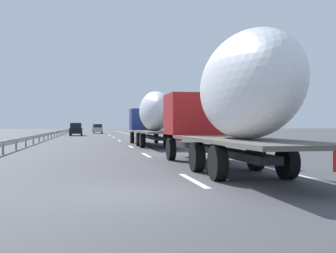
% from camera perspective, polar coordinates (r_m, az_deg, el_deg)
% --- Properties ---
extents(ground_plane, '(260.00, 260.00, 0.00)m').
position_cam_1_polar(ground_plane, '(49.75, -9.40, -1.68)').
color(ground_plane, '#424247').
extents(lane_stripe_0, '(3.20, 0.20, 0.01)m').
position_cam_1_polar(lane_stripe_0, '(12.19, 3.52, -7.52)').
color(lane_stripe_0, white).
rests_on(lane_stripe_0, ground_plane).
extents(lane_stripe_1, '(3.20, 0.20, 0.01)m').
position_cam_1_polar(lane_stripe_1, '(22.27, -3.05, -4.01)').
color(lane_stripe_1, white).
rests_on(lane_stripe_1, ground_plane).
extents(lane_stripe_2, '(3.20, 0.20, 0.01)m').
position_cam_1_polar(lane_stripe_2, '(30.97, -5.23, -2.82)').
color(lane_stripe_2, white).
rests_on(lane_stripe_2, ground_plane).
extents(lane_stripe_3, '(3.20, 0.20, 0.01)m').
position_cam_1_polar(lane_stripe_3, '(43.16, -6.80, -1.96)').
color(lane_stripe_3, white).
rests_on(lane_stripe_3, ground_plane).
extents(lane_stripe_4, '(3.20, 0.20, 0.01)m').
position_cam_1_polar(lane_stripe_4, '(54.68, -7.63, -1.51)').
color(lane_stripe_4, white).
rests_on(lane_stripe_4, ground_plane).
extents(lane_stripe_5, '(3.20, 0.20, 0.01)m').
position_cam_1_polar(lane_stripe_5, '(63.98, -8.09, -1.26)').
color(lane_stripe_5, white).
rests_on(lane_stripe_5, ground_plane).
extents(lane_stripe_6, '(3.20, 0.20, 0.01)m').
position_cam_1_polar(lane_stripe_6, '(66.68, -8.20, -1.20)').
color(lane_stripe_6, white).
rests_on(lane_stripe_6, ground_plane).
extents(lane_stripe_7, '(3.20, 0.20, 0.01)m').
position_cam_1_polar(lane_stripe_7, '(68.76, -8.28, -1.15)').
color(lane_stripe_7, white).
rests_on(lane_stripe_7, ground_plane).
extents(lane_stripe_8, '(3.20, 0.20, 0.01)m').
position_cam_1_polar(lane_stripe_8, '(93.05, -8.92, -0.80)').
color(lane_stripe_8, white).
rests_on(lane_stripe_8, ground_plane).
extents(lane_stripe_9, '(3.20, 0.20, 0.01)m').
position_cam_1_polar(lane_stripe_9, '(84.41, -8.74, -0.90)').
color(lane_stripe_9, white).
rests_on(lane_stripe_9, ground_plane).
extents(edge_line_right, '(110.00, 0.20, 0.01)m').
position_cam_1_polar(edge_line_right, '(55.14, -3.80, -1.49)').
color(edge_line_right, white).
rests_on(edge_line_right, ground_plane).
extents(truck_lead, '(13.95, 2.55, 4.17)m').
position_cam_1_polar(truck_lead, '(32.16, -2.21, 1.54)').
color(truck_lead, navy).
rests_on(truck_lead, ground_plane).
extents(truck_trailing, '(13.12, 2.55, 4.57)m').
position_cam_1_polar(truck_trailing, '(14.32, 8.79, 3.88)').
color(truck_trailing, '#B21919').
rests_on(truck_trailing, ground_plane).
extents(car_silver_hatch, '(4.46, 1.76, 1.81)m').
position_cam_1_polar(car_silver_hatch, '(80.69, -9.76, -0.30)').
color(car_silver_hatch, '#ADB2B7').
rests_on(car_silver_hatch, ground_plane).
extents(car_black_suv, '(4.46, 1.89, 1.96)m').
position_cam_1_polar(car_black_suv, '(64.38, -12.74, -0.39)').
color(car_black_suv, black).
rests_on(car_black_suv, ground_plane).
extents(car_red_compact, '(4.39, 1.89, 1.84)m').
position_cam_1_polar(car_red_compact, '(103.18, -9.98, -0.18)').
color(car_red_compact, red).
rests_on(car_red_compact, ground_plane).
extents(road_sign, '(0.10, 0.90, 3.21)m').
position_cam_1_polar(road_sign, '(51.17, -1.90, 0.86)').
color(road_sign, gray).
rests_on(road_sign, ground_plane).
extents(tree_0, '(3.51, 3.51, 5.29)m').
position_cam_1_polar(tree_0, '(54.78, 2.87, 2.00)').
color(tree_0, '#472D19').
rests_on(tree_0, ground_plane).
extents(tree_1, '(2.84, 2.84, 6.06)m').
position_cam_1_polar(tree_1, '(43.12, 5.17, 3.09)').
color(tree_1, '#472D19').
rests_on(tree_1, ground_plane).
extents(tree_2, '(3.19, 3.19, 4.80)m').
position_cam_1_polar(tree_2, '(77.79, -0.18, 1.23)').
color(tree_2, '#472D19').
rests_on(tree_2, ground_plane).
extents(tree_3, '(2.57, 2.57, 6.41)m').
position_cam_1_polar(tree_3, '(44.54, 8.47, 3.21)').
color(tree_3, '#472D19').
rests_on(tree_3, ground_plane).
extents(guardrail_median, '(94.00, 0.10, 0.76)m').
position_cam_1_polar(guardrail_median, '(52.94, -15.98, -0.95)').
color(guardrail_median, '#9EA0A5').
rests_on(guardrail_median, ground_plane).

